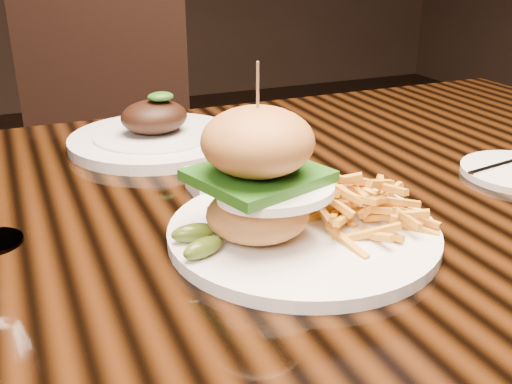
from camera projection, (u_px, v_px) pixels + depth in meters
name	position (u px, v px, depth m)	size (l,w,h in m)	color
dining_table	(255.00, 243.00, 0.84)	(1.60, 0.90, 0.75)	black
burger_plate	(295.00, 198.00, 0.66)	(0.31, 0.31, 0.21)	white
ramekin	(216.00, 182.00, 0.81)	(0.07, 0.07, 0.03)	white
far_dish	(155.00, 135.00, 0.99)	(0.28, 0.28, 0.09)	white
chair_far	(109.00, 150.00, 1.63)	(0.56, 0.56, 0.95)	black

